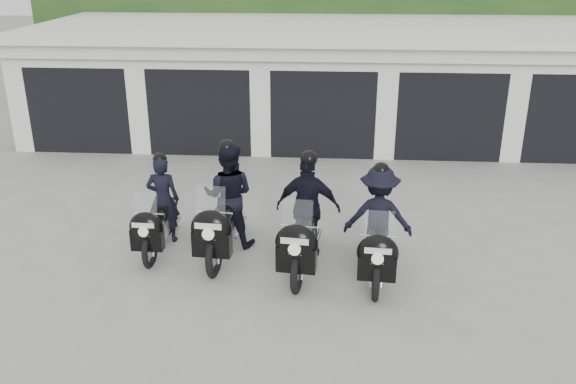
# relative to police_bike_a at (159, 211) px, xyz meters

# --- Properties ---
(ground) EXTENTS (80.00, 80.00, 0.00)m
(ground) POSITION_rel_police_bike_a_xyz_m (2.74, -0.25, -0.68)
(ground) COLOR #989893
(ground) RESTS_ON ground
(garage_block) EXTENTS (16.40, 6.80, 2.96)m
(garage_block) POSITION_rel_police_bike_a_xyz_m (2.74, 7.80, 0.75)
(garage_block) COLOR silver
(garage_block) RESTS_ON ground
(background_vegetation) EXTENTS (20.00, 3.90, 5.80)m
(background_vegetation) POSITION_rel_police_bike_a_xyz_m (3.11, 12.66, 2.09)
(background_vegetation) COLOR #183914
(background_vegetation) RESTS_ON ground
(police_bike_a) EXTENTS (0.60, 1.97, 1.71)m
(police_bike_a) POSITION_rel_police_bike_a_xyz_m (0.00, 0.00, 0.00)
(police_bike_a) COLOR black
(police_bike_a) RESTS_ON ground
(police_bike_b) EXTENTS (0.95, 2.30, 2.00)m
(police_bike_b) POSITION_rel_police_bike_a_xyz_m (1.18, 0.01, 0.16)
(police_bike_b) COLOR black
(police_bike_b) RESTS_ON ground
(police_bike_c) EXTENTS (1.14, 2.27, 1.97)m
(police_bike_c) POSITION_rel_police_bike_a_xyz_m (2.57, -0.40, 0.16)
(police_bike_c) COLOR black
(police_bike_c) RESTS_ON ground
(police_bike_d) EXTENTS (1.15, 2.14, 1.86)m
(police_bike_d) POSITION_rel_police_bike_a_xyz_m (3.73, -0.57, 0.11)
(police_bike_d) COLOR black
(police_bike_d) RESTS_ON ground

